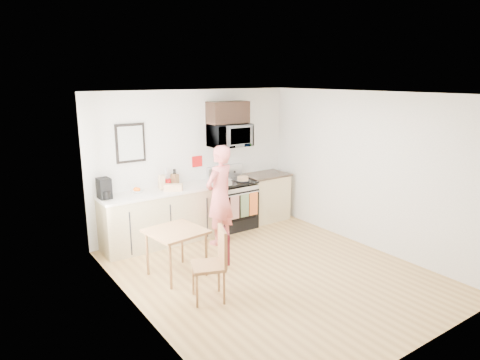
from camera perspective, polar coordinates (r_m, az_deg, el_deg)
floor at (r=6.48m, az=4.26°, el=-12.21°), size 4.60×4.60×0.00m
back_wall at (r=7.90m, az=-6.11°, el=2.45°), size 4.00×0.04×2.60m
front_wall at (r=4.57m, az=23.10°, el=-6.94°), size 4.00×0.04×2.60m
left_wall at (r=5.05m, az=-13.47°, el=-4.26°), size 0.04×4.60×2.60m
right_wall at (r=7.42m, az=16.55°, el=1.24°), size 0.04×4.60×2.60m
ceiling at (r=5.84m, az=4.71°, el=11.42°), size 4.00×4.60×0.04m
window at (r=5.73m, az=-16.21°, el=0.27°), size 0.06×1.40×1.50m
cabinet_left at (r=7.51m, az=-10.21°, el=-4.99°), size 2.10×0.60×0.90m
countertop_left at (r=7.38m, az=-10.36°, el=-1.53°), size 2.14×0.64×0.04m
cabinet_right at (r=8.62m, az=3.37°, el=-2.36°), size 0.84×0.60×0.90m
countertop_right at (r=8.50m, az=3.42°, el=0.69°), size 0.88×0.64×0.04m
range at (r=8.15m, az=-0.96°, el=-3.37°), size 0.76×0.70×1.16m
microwave at (r=7.96m, az=-1.42°, el=5.97°), size 0.76×0.51×0.42m
upper_cabinet at (r=7.95m, az=-1.62°, el=9.00°), size 0.76×0.35×0.40m
wall_art at (r=7.31m, az=-14.40°, el=4.78°), size 0.50×0.04×0.65m
wall_trivet at (r=7.91m, az=-5.74°, el=2.48°), size 0.20×0.02×0.20m
person at (r=7.29m, az=-2.74°, el=-2.02°), size 0.73×0.60×1.71m
dining_table at (r=6.22m, az=-8.54°, el=-7.31°), size 0.74×0.74×0.69m
chair at (r=5.54m, az=-2.91°, el=-9.81°), size 0.56×0.52×0.96m
knife_block at (r=7.69m, az=-8.67°, el=0.07°), size 0.11×0.14×0.20m
utensil_crock at (r=7.55m, az=-9.65°, el=0.09°), size 0.11×0.11×0.34m
fruit_bowl at (r=7.31m, az=-13.56°, el=-1.37°), size 0.26×0.26×0.09m
milk_carton at (r=7.45m, az=-10.39°, el=-0.27°), size 0.09×0.09×0.24m
coffee_maker at (r=7.06m, az=-17.63°, el=-1.16°), size 0.19×0.28×0.33m
bread_bag at (r=7.30m, az=-8.89°, el=-1.00°), size 0.33×0.29×0.11m
cake at (r=7.96m, az=0.37°, el=0.15°), size 0.25×0.25×0.08m
kettle at (r=8.11m, az=-2.71°, el=0.84°), size 0.19×0.19×0.24m
pot at (r=7.68m, az=-1.73°, el=-0.29°), size 0.20×0.31×0.10m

